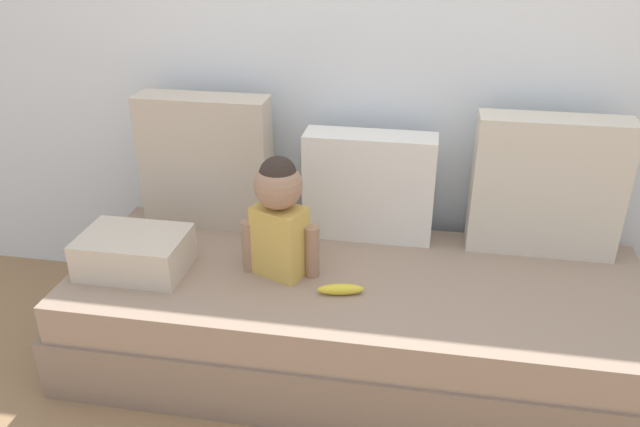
% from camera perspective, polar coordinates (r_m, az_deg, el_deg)
% --- Properties ---
extents(ground_plane, '(12.00, 12.00, 0.00)m').
position_cam_1_polar(ground_plane, '(2.65, 3.23, -13.18)').
color(ground_plane, '#93704C').
extents(back_wall, '(5.47, 0.10, 2.44)m').
position_cam_1_polar(back_wall, '(2.65, 5.50, 16.20)').
color(back_wall, silver).
rests_on(back_wall, ground).
extents(couch, '(2.27, 0.87, 0.41)m').
position_cam_1_polar(couch, '(2.52, 3.35, -9.63)').
color(couch, '#826C5B').
rests_on(couch, ground).
extents(throw_pillow_left, '(0.56, 0.16, 0.58)m').
position_cam_1_polar(throw_pillow_left, '(2.72, -10.40, 4.69)').
color(throw_pillow_left, '#C1B29E').
rests_on(throw_pillow_left, couch).
extents(throw_pillow_center, '(0.54, 0.16, 0.45)m').
position_cam_1_polar(throw_pillow_center, '(2.60, 4.50, 2.51)').
color(throw_pillow_center, silver).
rests_on(throw_pillow_center, couch).
extents(throw_pillow_right, '(0.58, 0.16, 0.56)m').
position_cam_1_polar(throw_pillow_right, '(2.61, 20.09, 2.37)').
color(throw_pillow_right, beige).
rests_on(throw_pillow_right, couch).
extents(toddler, '(0.30, 0.19, 0.48)m').
position_cam_1_polar(toddler, '(2.30, -3.77, 0.14)').
color(toddler, gold).
rests_on(toddler, couch).
extents(banana, '(0.18, 0.08, 0.04)m').
position_cam_1_polar(banana, '(2.28, 1.92, -6.98)').
color(banana, yellow).
rests_on(banana, couch).
extents(folded_blanket, '(0.40, 0.28, 0.15)m').
position_cam_1_polar(folded_blanket, '(2.50, -16.66, -3.43)').
color(folded_blanket, beige).
rests_on(folded_blanket, couch).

